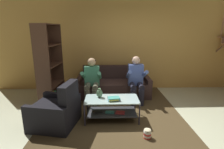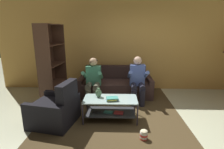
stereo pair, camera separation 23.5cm
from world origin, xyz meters
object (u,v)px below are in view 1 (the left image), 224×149
book_stack (114,99)px  bookshelf (48,71)px  coffee_table (112,106)px  vase (99,93)px  armchair (56,112)px  person_seated_left (92,79)px  popcorn_tub (147,134)px  couch (113,85)px  person_seated_right (136,78)px

book_stack → bookshelf: size_ratio=0.13×
coffee_table → vase: bearing=161.1°
coffee_table → armchair: bearing=-169.6°
bookshelf → person_seated_left: bearing=2.5°
armchair → popcorn_tub: armchair is taller
vase → armchair: armchair is taller
couch → bookshelf: size_ratio=1.03×
coffee_table → person_seated_right: bearing=55.1°
book_stack → coffee_table: bearing=112.0°
bookshelf → armchair: bearing=-66.9°
popcorn_tub → book_stack: bearing=133.5°
person_seated_right → couch: bearing=138.1°
coffee_table → armchair: (-1.10, -0.20, -0.02)m
armchair → person_seated_right: bearing=33.2°
bookshelf → armchair: 1.32m
book_stack → popcorn_tub: book_stack is taller
person_seated_left → book_stack: bearing=-63.3°
person_seated_left → armchair: (-0.61, -1.15, -0.34)m
vase → book_stack: bearing=-32.0°
bookshelf → person_seated_right: bearing=1.3°
coffee_table → popcorn_tub: size_ratio=6.01×
couch → person_seated_right: bearing=-41.9°
couch → vase: bearing=-104.0°
vase → popcorn_tub: size_ratio=1.07×
couch → popcorn_tub: 2.23m
person_seated_right → book_stack: 1.22m
couch → book_stack: size_ratio=7.93×
coffee_table → book_stack: (0.04, -0.10, 0.19)m
vase → coffee_table: bearing=-18.9°
vase → bookshelf: bearing=148.3°
person_seated_right → armchair: bearing=-146.8°
vase → armchair: size_ratio=0.21×
person_seated_left → vase: bearing=-75.0°
person_seated_left → person_seated_right: bearing=0.2°
popcorn_tub → coffee_table: bearing=131.1°
couch → armchair: (-1.19, -1.66, 0.01)m
couch → bookshelf: bookshelf is taller
couch → popcorn_tub: (0.52, -2.16, -0.19)m
person_seated_left → person_seated_right: person_seated_right is taller
person_seated_left → armchair: 1.34m
person_seated_left → vase: size_ratio=5.83×
book_stack → armchair: armchair is taller
coffee_table → popcorn_tub: 0.95m
person_seated_left → coffee_table: 1.11m
couch → coffee_table: (-0.09, -1.46, 0.03)m
book_stack → popcorn_tub: 0.93m
vase → person_seated_left: bearing=105.0°
couch → person_seated_right: person_seated_right is taller
bookshelf → popcorn_tub: bookshelf is taller
couch → coffee_table: bearing=-93.4°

